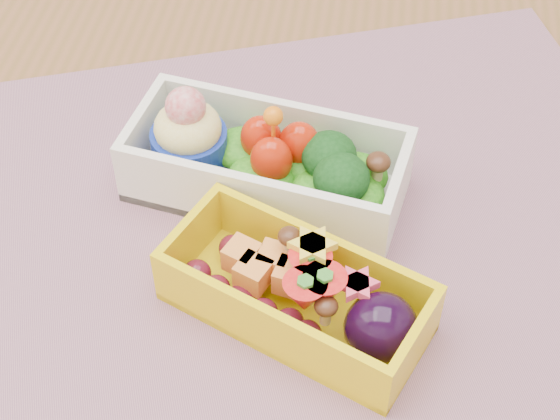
# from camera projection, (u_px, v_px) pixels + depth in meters

# --- Properties ---
(table) EXTENTS (1.20, 0.80, 0.75)m
(table) POSITION_uv_depth(u_px,v_px,m) (270.00, 367.00, 0.65)
(table) COLOR brown
(table) RESTS_ON ground
(placemat) EXTENTS (0.69, 0.61, 0.00)m
(placemat) POSITION_uv_depth(u_px,v_px,m) (268.00, 253.00, 0.59)
(placemat) COLOR gray
(placemat) RESTS_ON table
(bento_white) EXTENTS (0.20, 0.12, 0.08)m
(bento_white) POSITION_uv_depth(u_px,v_px,m) (265.00, 164.00, 0.61)
(bento_white) COLOR white
(bento_white) RESTS_ON placemat
(bento_yellow) EXTENTS (0.18, 0.13, 0.05)m
(bento_yellow) POSITION_uv_depth(u_px,v_px,m) (301.00, 294.00, 0.54)
(bento_yellow) COLOR yellow
(bento_yellow) RESTS_ON placemat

